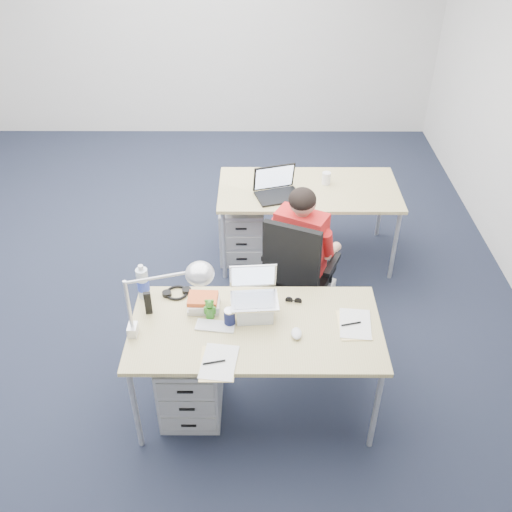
# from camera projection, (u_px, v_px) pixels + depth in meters

# --- Properties ---
(floor) EXTENTS (7.00, 7.00, 0.00)m
(floor) POSITION_uv_depth(u_px,v_px,m) (174.00, 294.00, 5.01)
(floor) COLOR black
(floor) RESTS_ON ground
(room) EXTENTS (6.02, 7.02, 2.80)m
(room) POSITION_uv_depth(u_px,v_px,m) (154.00, 107.00, 4.00)
(room) COLOR beige
(room) RESTS_ON ground
(desk_near) EXTENTS (1.60, 0.80, 0.73)m
(desk_near) POSITION_uv_depth(u_px,v_px,m) (256.00, 332.00, 3.64)
(desk_near) COLOR tan
(desk_near) RESTS_ON ground
(desk_far) EXTENTS (1.60, 0.80, 0.73)m
(desk_far) POSITION_uv_depth(u_px,v_px,m) (308.00, 193.00, 5.09)
(desk_far) COLOR tan
(desk_far) RESTS_ON ground
(office_chair) EXTENTS (0.88, 0.88, 1.06)m
(office_chair) POSITION_uv_depth(u_px,v_px,m) (298.00, 295.00, 4.53)
(office_chair) COLOR black
(office_chair) RESTS_ON ground
(seated_person) EXTENTS (0.59, 0.72, 1.23)m
(seated_person) POSITION_uv_depth(u_px,v_px,m) (306.00, 250.00, 4.47)
(seated_person) COLOR red
(seated_person) RESTS_ON ground
(drawer_pedestal_near) EXTENTS (0.40, 0.50, 0.55)m
(drawer_pedestal_near) POSITION_uv_depth(u_px,v_px,m) (191.00, 379.00, 3.85)
(drawer_pedestal_near) COLOR #AEB0B3
(drawer_pedestal_near) RESTS_ON ground
(drawer_pedestal_far) EXTENTS (0.40, 0.50, 0.55)m
(drawer_pedestal_far) POSITION_uv_depth(u_px,v_px,m) (242.00, 229.00, 5.35)
(drawer_pedestal_far) COLOR #AEB0B3
(drawer_pedestal_far) RESTS_ON ground
(silver_laptop) EXTENTS (0.32, 0.26, 0.32)m
(silver_laptop) POSITION_uv_depth(u_px,v_px,m) (254.00, 296.00, 3.61)
(silver_laptop) COLOR silver
(silver_laptop) RESTS_ON desk_near
(wireless_keyboard) EXTENTS (0.26, 0.13, 0.01)m
(wireless_keyboard) POSITION_uv_depth(u_px,v_px,m) (215.00, 326.00, 3.61)
(wireless_keyboard) COLOR white
(wireless_keyboard) RESTS_ON desk_near
(computer_mouse) EXTENTS (0.07, 0.11, 0.04)m
(computer_mouse) POSITION_uv_depth(u_px,v_px,m) (296.00, 333.00, 3.53)
(computer_mouse) COLOR white
(computer_mouse) RESTS_ON desk_near
(headphones) EXTENTS (0.23, 0.20, 0.03)m
(headphones) POSITION_uv_depth(u_px,v_px,m) (177.00, 292.00, 3.86)
(headphones) COLOR black
(headphones) RESTS_ON desk_near
(can_koozie) EXTENTS (0.08, 0.08, 0.12)m
(can_koozie) POSITION_uv_depth(u_px,v_px,m) (230.00, 317.00, 3.60)
(can_koozie) COLOR #161B45
(can_koozie) RESTS_ON desk_near
(water_bottle) EXTENTS (0.09, 0.09, 0.26)m
(water_bottle) POSITION_uv_depth(u_px,v_px,m) (143.00, 281.00, 3.77)
(water_bottle) COLOR silver
(water_bottle) RESTS_ON desk_near
(bear_figurine) EXTENTS (0.09, 0.08, 0.15)m
(bear_figurine) POSITION_uv_depth(u_px,v_px,m) (210.00, 308.00, 3.64)
(bear_figurine) COLOR #1F701E
(bear_figurine) RESTS_ON desk_near
(book_stack) EXTENTS (0.23, 0.18, 0.09)m
(book_stack) POSITION_uv_depth(u_px,v_px,m) (204.00, 303.00, 3.73)
(book_stack) COLOR silver
(book_stack) RESTS_ON desk_near
(cordless_phone) EXTENTS (0.05, 0.04, 0.17)m
(cordless_phone) POSITION_uv_depth(u_px,v_px,m) (148.00, 303.00, 3.67)
(cordless_phone) COLOR black
(cordless_phone) RESTS_ON desk_near
(papers_left) EXTENTS (0.22, 0.30, 0.01)m
(papers_left) POSITION_uv_depth(u_px,v_px,m) (217.00, 363.00, 3.35)
(papers_left) COLOR #FFE293
(papers_left) RESTS_ON desk_near
(papers_right) EXTENTS (0.21, 0.29, 0.01)m
(papers_right) POSITION_uv_depth(u_px,v_px,m) (354.00, 325.00, 3.62)
(papers_right) COLOR #FFE293
(papers_right) RESTS_ON desk_near
(sunglasses) EXTENTS (0.12, 0.07, 0.03)m
(sunglasses) POSITION_uv_depth(u_px,v_px,m) (294.00, 300.00, 3.80)
(sunglasses) COLOR black
(sunglasses) RESTS_ON desk_near
(desk_lamp) EXTENTS (0.51, 0.20, 0.57)m
(desk_lamp) POSITION_uv_depth(u_px,v_px,m) (156.00, 299.00, 3.39)
(desk_lamp) COLOR silver
(desk_lamp) RESTS_ON desk_near
(dark_laptop) EXTENTS (0.46, 0.45, 0.27)m
(dark_laptop) POSITION_uv_depth(u_px,v_px,m) (279.00, 184.00, 4.85)
(dark_laptop) COLOR black
(dark_laptop) RESTS_ON desk_far
(far_cup) EXTENTS (0.09, 0.09, 0.11)m
(far_cup) POSITION_uv_depth(u_px,v_px,m) (326.00, 178.00, 5.09)
(far_cup) COLOR white
(far_cup) RESTS_ON desk_far
(far_papers) EXTENTS (0.27, 0.33, 0.01)m
(far_papers) POSITION_uv_depth(u_px,v_px,m) (275.00, 182.00, 5.14)
(far_papers) COLOR white
(far_papers) RESTS_ON desk_far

